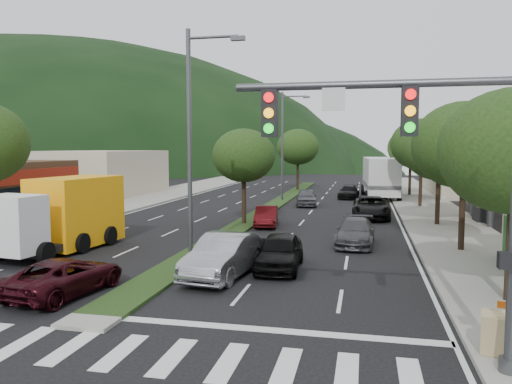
% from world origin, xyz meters
% --- Properties ---
extents(ground, '(160.00, 160.00, 0.00)m').
position_xyz_m(ground, '(0.00, 0.00, 0.00)').
color(ground, black).
rests_on(ground, ground).
extents(sidewalk_right, '(5.00, 90.00, 0.15)m').
position_xyz_m(sidewalk_right, '(12.50, 25.00, 0.07)').
color(sidewalk_right, gray).
rests_on(sidewalk_right, ground).
extents(sidewalk_left, '(6.00, 90.00, 0.15)m').
position_xyz_m(sidewalk_left, '(-13.00, 25.00, 0.07)').
color(sidewalk_left, gray).
rests_on(sidewalk_left, ground).
extents(median, '(1.60, 56.00, 0.12)m').
position_xyz_m(median, '(0.00, 28.00, 0.06)').
color(median, '#183212').
rests_on(median, ground).
extents(crosswalk, '(19.00, 2.20, 0.01)m').
position_xyz_m(crosswalk, '(0.00, -2.00, 0.01)').
color(crosswalk, silver).
rests_on(crosswalk, ground).
extents(traffic_signal, '(6.12, 0.40, 7.00)m').
position_xyz_m(traffic_signal, '(9.03, -1.54, 4.65)').
color(traffic_signal, '#47494C').
rests_on(traffic_signal, ground).
extents(bldg_left_far, '(9.00, 14.00, 4.60)m').
position_xyz_m(bldg_left_far, '(-19.00, 34.00, 2.30)').
color(bldg_left_far, beige).
rests_on(bldg_left_far, ground).
extents(bldg_right_far, '(10.00, 16.00, 5.20)m').
position_xyz_m(bldg_right_far, '(19.50, 44.00, 2.60)').
color(bldg_right_far, beige).
rests_on(bldg_right_far, ground).
extents(hill_far, '(176.00, 132.00, 82.00)m').
position_xyz_m(hill_far, '(-80.00, 110.00, 0.00)').
color(hill_far, black).
rests_on(hill_far, ground).
extents(tree_r_b, '(4.80, 4.80, 6.94)m').
position_xyz_m(tree_r_b, '(12.00, 12.00, 5.04)').
color(tree_r_b, black).
rests_on(tree_r_b, sidewalk_right).
extents(tree_r_c, '(4.40, 4.40, 6.48)m').
position_xyz_m(tree_r_c, '(12.00, 20.00, 4.75)').
color(tree_r_c, black).
rests_on(tree_r_c, sidewalk_right).
extents(tree_r_d, '(5.00, 5.00, 7.17)m').
position_xyz_m(tree_r_d, '(12.00, 30.00, 5.18)').
color(tree_r_d, black).
rests_on(tree_r_d, sidewalk_right).
extents(tree_r_e, '(4.60, 4.60, 6.71)m').
position_xyz_m(tree_r_e, '(12.00, 40.00, 4.89)').
color(tree_r_e, black).
rests_on(tree_r_e, sidewalk_right).
extents(tree_med_near, '(4.00, 4.00, 6.02)m').
position_xyz_m(tree_med_near, '(0.00, 18.00, 4.43)').
color(tree_med_near, black).
rests_on(tree_med_near, median).
extents(tree_med_far, '(4.80, 4.80, 6.94)m').
position_xyz_m(tree_med_far, '(0.00, 44.00, 5.01)').
color(tree_med_far, black).
rests_on(tree_med_far, median).
extents(streetlight_near, '(2.60, 0.25, 10.00)m').
position_xyz_m(streetlight_near, '(0.21, 8.00, 5.58)').
color(streetlight_near, '#47494C').
rests_on(streetlight_near, ground).
extents(streetlight_mid, '(2.60, 0.25, 10.00)m').
position_xyz_m(streetlight_mid, '(0.21, 33.00, 5.58)').
color(streetlight_mid, '#47494C').
rests_on(streetlight_mid, ground).
extents(sedan_silver, '(2.29, 5.09, 1.62)m').
position_xyz_m(sedan_silver, '(2.29, 5.40, 0.81)').
color(sedan_silver, '#9EA0A5').
rests_on(sedan_silver, ground).
extents(suv_maroon, '(2.67, 4.73, 1.25)m').
position_xyz_m(suv_maroon, '(-2.30, 2.00, 0.62)').
color(suv_maroon, black).
rests_on(suv_maroon, ground).
extents(car_queue_a, '(1.86, 4.30, 1.44)m').
position_xyz_m(car_queue_a, '(4.18, 7.01, 0.72)').
color(car_queue_a, black).
rests_on(car_queue_a, ground).
extents(car_queue_b, '(2.06, 4.65, 1.33)m').
position_xyz_m(car_queue_b, '(7.10, 12.81, 0.66)').
color(car_queue_b, '#434247').
rests_on(car_queue_b, ground).
extents(car_queue_c, '(1.82, 3.97, 1.26)m').
position_xyz_m(car_queue_c, '(1.50, 17.81, 0.63)').
color(car_queue_c, '#4B0C0F').
rests_on(car_queue_c, ground).
extents(car_queue_d, '(2.56, 5.51, 1.53)m').
position_xyz_m(car_queue_d, '(8.00, 22.81, 0.76)').
color(car_queue_d, black).
rests_on(car_queue_d, ground).
extents(car_queue_e, '(2.19, 4.41, 1.44)m').
position_xyz_m(car_queue_e, '(2.69, 29.46, 0.72)').
color(car_queue_e, '#525358').
rests_on(car_queue_e, ground).
extents(car_queue_f, '(2.12, 4.37, 1.22)m').
position_xyz_m(car_queue_f, '(6.02, 36.37, 0.61)').
color(car_queue_f, black).
rests_on(car_queue_f, ground).
extents(box_truck, '(3.45, 7.32, 3.49)m').
position_xyz_m(box_truck, '(-6.52, 8.46, 1.65)').
color(box_truck, white).
rests_on(box_truck, ground).
extents(motorhome, '(3.71, 10.40, 3.93)m').
position_xyz_m(motorhome, '(9.00, 37.72, 2.10)').
color(motorhome, silver).
rests_on(motorhome, ground).
extents(a_frame_sign, '(0.73, 0.80, 1.35)m').
position_xyz_m(a_frame_sign, '(10.50, -0.65, 0.75)').
color(a_frame_sign, tan).
rests_on(a_frame_sign, sidewalk_right).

